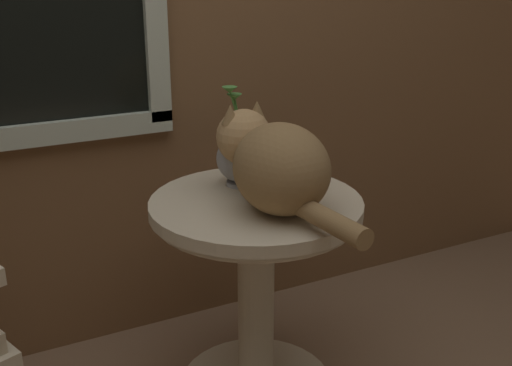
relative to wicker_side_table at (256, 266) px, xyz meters
name	(u,v)px	position (x,y,z in m)	size (l,w,h in m)	color
wicker_side_table	(256,266)	(0.00, 0.00, 0.00)	(0.60, 0.60, 0.64)	beige
cat	(275,164)	(0.02, -0.08, 0.33)	(0.27, 0.60, 0.26)	olive
pewter_vase_with_ivy	(240,154)	(0.01, 0.13, 0.30)	(0.14, 0.14, 0.30)	#99999E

